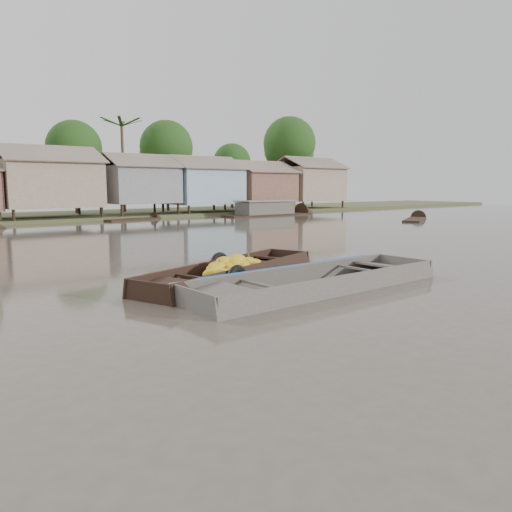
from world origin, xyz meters
TOP-DOWN VIEW (x-y plane):
  - ground at (0.00, 0.00)m, footprint 120.00×120.00m
  - riverbank at (3.03, 31.86)m, footprint 120.00×12.47m
  - banana_boat at (-0.62, 2.75)m, footprint 6.62×3.56m
  - viewer_boat at (0.42, 0.52)m, footprint 7.42×2.07m
  - distant_boats at (12.02, 24.24)m, footprint 47.16×15.98m

SIDE VIEW (x-z plane):
  - ground at x=0.00m, z-range 0.00..0.00m
  - viewer_boat at x=0.42m, z-range -0.24..0.36m
  - banana_boat at x=-0.62m, z-range -0.25..0.67m
  - distant_boats at x=12.02m, z-range -0.48..0.90m
  - riverbank at x=3.03m, z-range -2.04..8.18m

